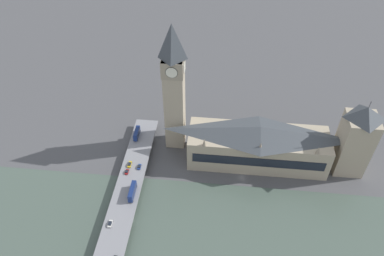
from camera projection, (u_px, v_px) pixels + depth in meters
name	position (u px, v px, depth m)	size (l,w,h in m)	color
ground_plane	(242.00, 178.00, 219.08)	(600.00, 600.00, 0.00)	#4C4C4F
river_water	(242.00, 230.00, 193.61)	(57.61, 360.00, 0.30)	#47564C
parliament_hall	(258.00, 144.00, 220.11)	(24.68, 81.66, 27.77)	tan
clock_tower	(174.00, 87.00, 211.51)	(12.60, 12.60, 82.89)	tan
victoria_tower	(356.00, 139.00, 209.67)	(16.77, 16.77, 50.65)	tan
road_bridge	(121.00, 215.00, 195.37)	(147.21, 14.43, 5.61)	slate
double_decker_bus_mid	(132.00, 191.00, 201.72)	(11.76, 2.53, 5.09)	navy
double_decker_bus_rear	(137.00, 133.00, 235.20)	(10.34, 2.47, 4.78)	navy
car_northbound_tail	(127.00, 172.00, 214.56)	(3.93, 1.81, 1.36)	maroon
car_southbound_lead	(110.00, 224.00, 189.33)	(4.26, 1.89, 1.40)	silver
car_southbound_mid	(130.00, 164.00, 218.62)	(4.65, 1.79, 1.42)	gold
car_southbound_tail	(139.00, 167.00, 217.35)	(4.05, 1.85, 1.36)	navy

